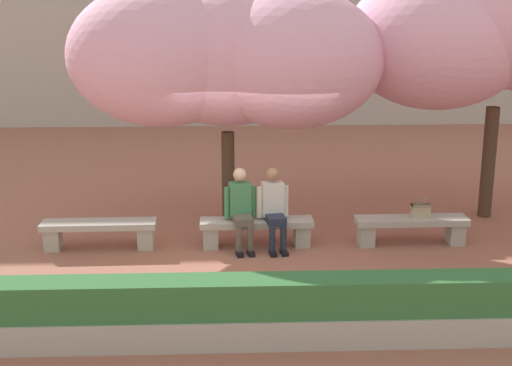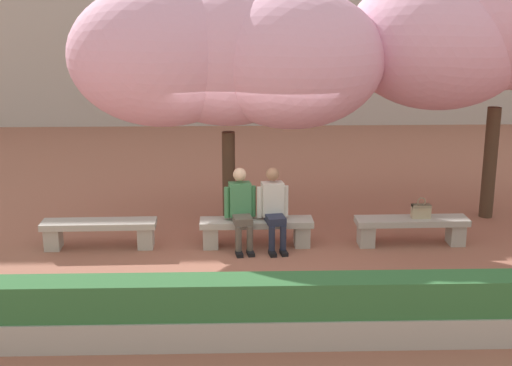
{
  "view_description": "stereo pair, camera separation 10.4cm",
  "coord_description": "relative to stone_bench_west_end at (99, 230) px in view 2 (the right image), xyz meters",
  "views": [
    {
      "loc": [
        -0.44,
        -10.81,
        3.95
      ],
      "look_at": [
        -0.0,
        0.2,
        1.0
      ],
      "focal_mm": 50.0,
      "sensor_mm": 36.0,
      "label": 1
    },
    {
      "loc": [
        -0.34,
        -10.82,
        3.95
      ],
      "look_at": [
        -0.0,
        0.2,
        1.0
      ],
      "focal_mm": 50.0,
      "sensor_mm": 36.0,
      "label": 2
    }
  ],
  "objects": [
    {
      "name": "ground_plane",
      "position": [
        2.5,
        0.0,
        -0.3
      ],
      "size": [
        100.0,
        100.0,
        0.0
      ],
      "primitive_type": "plane",
      "color": "#9E604C"
    },
    {
      "name": "stone_bench_west_end",
      "position": [
        0.0,
        0.0,
        0.0
      ],
      "size": [
        1.81,
        0.45,
        0.45
      ],
      "color": "#ADA89E",
      "rests_on": "ground"
    },
    {
      "name": "stone_bench_near_west",
      "position": [
        2.5,
        0.0,
        0.0
      ],
      "size": [
        1.81,
        0.45,
        0.45
      ],
      "color": "#ADA89E",
      "rests_on": "ground"
    },
    {
      "name": "stone_bench_center",
      "position": [
        5.01,
        0.0,
        0.0
      ],
      "size": [
        1.81,
        0.45,
        0.45
      ],
      "color": "#ADA89E",
      "rests_on": "ground"
    },
    {
      "name": "person_seated_left",
      "position": [
        2.25,
        -0.05,
        0.39
      ],
      "size": [
        0.5,
        0.72,
        1.29
      ],
      "color": "black",
      "rests_on": "ground"
    },
    {
      "name": "person_seated_right",
      "position": [
        2.77,
        -0.05,
        0.39
      ],
      "size": [
        0.51,
        0.72,
        1.29
      ],
      "color": "black",
      "rests_on": "ground"
    },
    {
      "name": "handbag",
      "position": [
        5.15,
        0.01,
        0.28
      ],
      "size": [
        0.3,
        0.15,
        0.34
      ],
      "color": "tan",
      "rests_on": "stone_bench_center"
    },
    {
      "name": "cherry_tree_main",
      "position": [
        2.05,
        1.16,
        2.62
      ],
      "size": [
        5.24,
        3.12,
        4.14
      ],
      "color": "#473323",
      "rests_on": "ground"
    },
    {
      "name": "cherry_tree_secondary",
      "position": [
        6.61,
        1.55,
        2.98
      ],
      "size": [
        5.14,
        3.22,
        4.68
      ],
      "color": "#473323",
      "rests_on": "ground"
    },
    {
      "name": "planter_hedge_foreground",
      "position": [
        2.5,
        -3.27,
        0.08
      ],
      "size": [
        8.84,
        0.5,
        0.8
      ],
      "color": "#ADA89E",
      "rests_on": "ground"
    }
  ]
}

